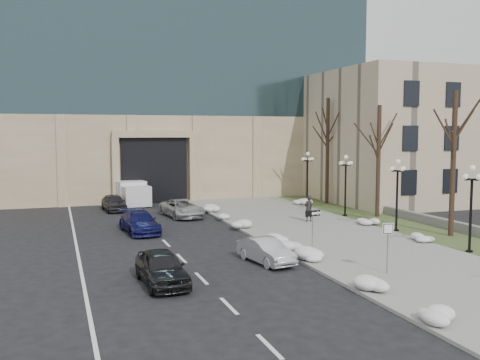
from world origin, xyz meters
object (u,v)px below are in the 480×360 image
object	(u,v)px
box_truck	(127,192)
car_e	(114,203)
lamppost_d	(307,171)
keep_sign	(388,237)
car_b	(266,251)
lamppost_a	(471,197)
car_a	(162,268)
one_way_sign	(315,219)
lamppost_c	(346,177)
lamppost_b	(397,185)
car_c	(140,222)
car_d	(182,208)
pedestrian	(309,208)

from	to	relation	value
box_truck	car_e	bearing A→B (deg)	-121.07
lamppost_d	keep_sign	bearing A→B (deg)	-107.15
car_b	lamppost_a	xyz separation A→B (m)	(11.05, -1.68, 2.45)
car_a	keep_sign	size ratio (longest dim) A/B	1.78
lamppost_a	car_e	bearing A→B (deg)	126.44
keep_sign	lamppost_d	bearing A→B (deg)	85.68
one_way_sign	lamppost_c	size ratio (longest dim) A/B	0.53
keep_sign	lamppost_a	world-z (taller)	lamppost_a
lamppost_b	one_way_sign	bearing A→B (deg)	-150.27
car_b	keep_sign	world-z (taller)	keep_sign
car_c	lamppost_b	size ratio (longest dim) A/B	1.00
car_a	car_e	distance (m)	22.48
car_d	keep_sign	distance (m)	20.12
car_e	keep_sign	world-z (taller)	keep_sign
box_truck	lamppost_d	bearing A→B (deg)	-33.62
lamppost_a	box_truck	bearing A→B (deg)	119.48
lamppost_d	lamppost_b	bearing A→B (deg)	-90.00
car_c	lamppost_b	bearing A→B (deg)	-24.00
car_a	lamppost_b	size ratio (longest dim) A/B	0.91
lamppost_b	lamppost_c	distance (m)	6.50
car_e	pedestrian	size ratio (longest dim) A/B	2.17
pedestrian	lamppost_a	world-z (taller)	lamppost_a
pedestrian	keep_sign	xyz separation A→B (m)	(-2.93, -13.88, 0.73)
pedestrian	lamppost_b	xyz separation A→B (m)	(3.81, -5.06, 2.02)
box_truck	lamppost_b	world-z (taller)	lamppost_b
lamppost_a	lamppost_b	size ratio (longest dim) A/B	1.00
car_a	box_truck	world-z (taller)	box_truck
box_truck	one_way_sign	xyz separation A→B (m)	(6.47, -24.36, 1.02)
lamppost_a	car_b	bearing A→B (deg)	171.38
car_c	car_e	bearing A→B (deg)	87.67
lamppost_a	lamppost_b	distance (m)	6.50
lamppost_a	car_d	bearing A→B (deg)	124.40
car_a	lamppost_b	xyz separation A→B (m)	(16.63, 6.84, 2.34)
car_a	car_c	size ratio (longest dim) A/B	0.91
keep_sign	lamppost_d	size ratio (longest dim) A/B	0.51
one_way_sign	lamppost_b	bearing A→B (deg)	20.15
keep_sign	lamppost_a	size ratio (longest dim) A/B	0.51
one_way_sign	pedestrian	bearing A→B (deg)	55.80
car_e	one_way_sign	xyz separation A→B (m)	(8.05, -20.37, 1.38)
pedestrian	lamppost_a	size ratio (longest dim) A/B	0.39
lamppost_d	car_c	bearing A→B (deg)	-153.94
box_truck	lamppost_b	distance (m)	24.64
car_d	box_truck	distance (m)	9.49
one_way_sign	lamppost_d	distance (m)	19.61
car_b	lamppost_c	size ratio (longest dim) A/B	0.79
car_c	lamppost_d	bearing A→B (deg)	20.59
box_truck	lamppost_a	world-z (taller)	lamppost_a
keep_sign	lamppost_c	size ratio (longest dim) A/B	0.51
car_e	lamppost_c	size ratio (longest dim) A/B	0.85
lamppost_a	lamppost_b	bearing A→B (deg)	90.00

